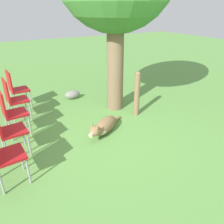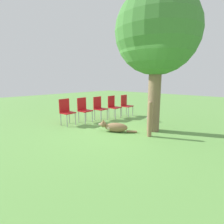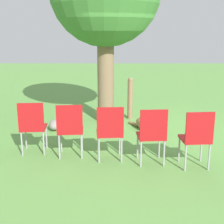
% 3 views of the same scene
% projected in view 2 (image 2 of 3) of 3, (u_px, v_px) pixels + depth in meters
% --- Properties ---
extents(ground_plane, '(30.00, 30.00, 0.00)m').
position_uv_depth(ground_plane, '(124.00, 132.00, 5.55)').
color(ground_plane, '#609947').
extents(oak_tree, '(2.53, 2.53, 4.32)m').
position_uv_depth(oak_tree, '(157.00, 33.00, 5.21)').
color(oak_tree, '#7A6047').
rests_on(oak_tree, ground_plane).
extents(dog, '(1.09, 0.75, 0.39)m').
position_uv_depth(dog, '(114.00, 127.00, 5.61)').
color(dog, olive).
rests_on(dog, ground_plane).
extents(fence_post, '(0.13, 0.13, 1.05)m').
position_uv_depth(fence_post, '(150.00, 119.00, 5.09)').
color(fence_post, '#846647').
rests_on(fence_post, ground_plane).
extents(red_chair_0, '(0.45, 0.47, 0.96)m').
position_uv_depth(red_chair_0, '(66.00, 110.00, 6.40)').
color(red_chair_0, '#B21419').
rests_on(red_chair_0, ground_plane).
extents(red_chair_1, '(0.45, 0.47, 0.96)m').
position_uv_depth(red_chair_1, '(84.00, 108.00, 6.80)').
color(red_chair_1, '#B21419').
rests_on(red_chair_1, ground_plane).
extents(red_chair_2, '(0.45, 0.47, 0.96)m').
position_uv_depth(red_chair_2, '(99.00, 107.00, 7.19)').
color(red_chair_2, '#B21419').
rests_on(red_chair_2, ground_plane).
extents(red_chair_3, '(0.45, 0.47, 0.96)m').
position_uv_depth(red_chair_3, '(113.00, 105.00, 7.59)').
color(red_chair_3, '#B21419').
rests_on(red_chair_3, ground_plane).
extents(red_chair_4, '(0.45, 0.47, 0.96)m').
position_uv_depth(red_chair_4, '(126.00, 104.00, 7.99)').
color(red_chair_4, '#B21419').
rests_on(red_chair_4, ground_plane).
extents(garden_rock, '(0.42, 0.26, 0.23)m').
position_uv_depth(garden_rock, '(151.00, 118.00, 7.04)').
color(garden_rock, gray).
rests_on(garden_rock, ground_plane).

